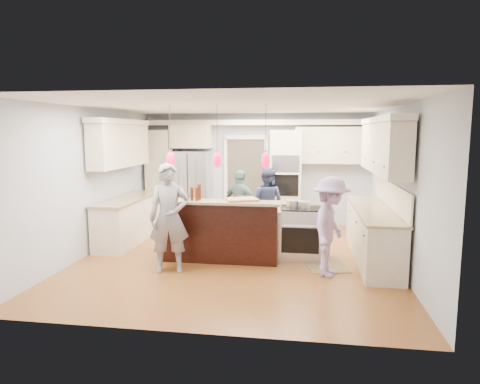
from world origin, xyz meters
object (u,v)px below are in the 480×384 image
object	(u,v)px
refrigerator	(191,188)
kitchen_island	(224,230)
island_range	(302,233)
person_far_left	(267,203)
person_bar_end	(169,218)

from	to	relation	value
refrigerator	kitchen_island	world-z (taller)	refrigerator
island_range	person_far_left	bearing A→B (deg)	117.65
person_bar_end	person_far_left	size ratio (longest dim) A/B	1.17
island_range	person_bar_end	xyz separation A→B (m)	(-2.12, -1.07, 0.43)
refrigerator	person_bar_end	xyz separation A→B (m)	(0.59, -3.57, -0.02)
kitchen_island	person_far_left	bearing A→B (deg)	67.05
island_range	person_far_left	xyz separation A→B (m)	(-0.76, 1.45, 0.30)
person_bar_end	person_far_left	bearing A→B (deg)	47.01
refrigerator	kitchen_island	bearing A→B (deg)	-63.10
person_far_left	person_bar_end	bearing A→B (deg)	81.65
refrigerator	person_bar_end	world-z (taller)	refrigerator
kitchen_island	person_far_left	distance (m)	1.68
kitchen_island	island_range	size ratio (longest dim) A/B	2.28
refrigerator	island_range	xyz separation A→B (m)	(2.71, -2.49, -0.44)
kitchen_island	person_bar_end	xyz separation A→B (m)	(-0.71, -1.00, 0.40)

